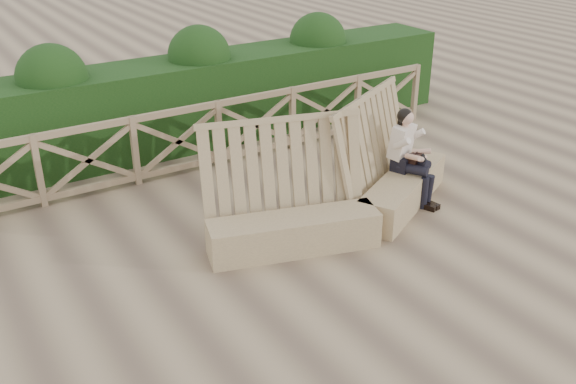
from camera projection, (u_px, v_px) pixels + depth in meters
ground at (299, 273)px, 7.70m from camera, size 60.00×60.00×0.00m
bench at (348, 197)px, 8.67m from camera, size 4.21×1.71×1.60m
woman at (409, 152)px, 9.19m from camera, size 0.52×0.86×1.39m
guardrail at (178, 142)px, 10.13m from camera, size 10.10×0.09×1.10m
hedge at (149, 109)px, 10.96m from camera, size 12.00×1.20×1.50m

